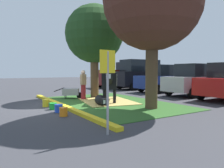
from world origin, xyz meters
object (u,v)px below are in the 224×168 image
at_px(parking_sign, 108,75).
at_px(pickup_truck_maroon, 122,76).
at_px(bucket_orange, 63,112).
at_px(suv_dark_grey, 140,74).
at_px(calf_lying, 101,100).
at_px(sedan_silver, 195,80).
at_px(wheelbarrow, 71,92).
at_px(bucket_yellow, 46,103).
at_px(shade_tree_left, 94,35).
at_px(cow_holstein, 110,80).
at_px(shade_tree_right, 152,1).
at_px(person_handler, 83,84).
at_px(sedan_blue, 164,79).
at_px(bucket_blue, 59,108).
at_px(bucket_green, 53,106).

height_order(parking_sign, pickup_truck_maroon, pickup_truck_maroon).
xyz_separation_m(bucket_orange, suv_dark_grey, (-7.36, 9.47, 1.11)).
relative_size(calf_lying, suv_dark_grey, 0.29).
relative_size(calf_lying, sedan_silver, 0.30).
height_order(wheelbarrow, bucket_yellow, wheelbarrow).
bearing_deg(suv_dark_grey, sedan_silver, -1.66).
relative_size(shade_tree_left, parking_sign, 2.59).
bearing_deg(bucket_yellow, sedan_silver, 85.75).
distance_m(cow_holstein, bucket_orange, 3.98).
relative_size(bucket_orange, pickup_truck_maroon, 0.06).
height_order(shade_tree_right, cow_holstein, shade_tree_right).
bearing_deg(sedan_silver, wheelbarrow, -110.00).
bearing_deg(cow_holstein, person_handler, -148.13).
bearing_deg(bucket_orange, pickup_truck_maroon, 136.84).
bearing_deg(wheelbarrow, suv_dark_grey, 112.20).
relative_size(person_handler, sedan_silver, 0.37).
distance_m(bucket_yellow, bucket_orange, 2.31).
xyz_separation_m(bucket_yellow, bucket_orange, (2.31, 0.01, -0.01)).
xyz_separation_m(bucket_yellow, pickup_truck_maroon, (-7.56, 9.27, 0.94)).
xyz_separation_m(cow_holstein, wheelbarrow, (-2.14, -1.26, -0.71)).
height_order(shade_tree_right, sedan_blue, shade_tree_right).
xyz_separation_m(shade_tree_right, suv_dark_grey, (-7.86, 5.85, -3.13)).
height_order(shade_tree_left, sedan_blue, shade_tree_left).
height_order(bucket_orange, pickup_truck_maroon, pickup_truck_maroon).
bearing_deg(bucket_blue, bucket_green, -179.38).
height_order(calf_lying, pickup_truck_maroon, pickup_truck_maroon).
height_order(shade_tree_right, bucket_yellow, shade_tree_right).
relative_size(shade_tree_left, person_handler, 3.35).
relative_size(parking_sign, sedan_blue, 0.47).
height_order(calf_lying, parking_sign, parking_sign).
bearing_deg(calf_lying, bucket_blue, -74.95).
relative_size(person_handler, pickup_truck_maroon, 0.30).
xyz_separation_m(cow_holstein, suv_dark_grey, (-5.21, 6.25, 0.18)).
bearing_deg(bucket_blue, wheelbarrow, 151.84).
distance_m(shade_tree_right, suv_dark_grey, 10.29).
relative_size(person_handler, bucket_green, 4.98).
bearing_deg(calf_lying, sedan_blue, 113.08).
distance_m(shade_tree_left, suv_dark_grey, 7.39).
xyz_separation_m(shade_tree_left, shade_tree_right, (4.56, 0.30, 0.72)).
bearing_deg(bucket_orange, calf_lying, 121.51).
bearing_deg(person_handler, shade_tree_left, 118.26).
xyz_separation_m(bucket_orange, sedan_blue, (-4.39, 9.32, 0.82)).
bearing_deg(pickup_truck_maroon, parking_sign, -35.82).
xyz_separation_m(shade_tree_left, sedan_silver, (2.43, 5.98, -2.70)).
height_order(sedan_blue, sedan_silver, same).
height_order(bucket_green, bucket_blue, bucket_blue).
xyz_separation_m(person_handler, wheelbarrow, (-0.76, -0.40, -0.48)).
xyz_separation_m(person_handler, sedan_blue, (-0.86, 6.96, 0.12)).
bearing_deg(bucket_yellow, pickup_truck_maroon, 129.22).
height_order(shade_tree_right, sedan_silver, shade_tree_right).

